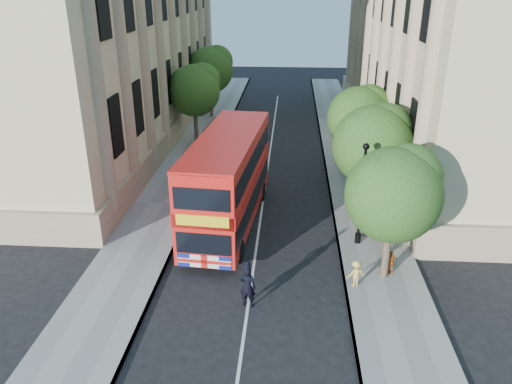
% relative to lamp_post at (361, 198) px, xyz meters
% --- Properties ---
extents(ground, '(120.00, 120.00, 0.00)m').
position_rel_lamp_post_xyz_m(ground, '(-5.00, -6.00, -2.51)').
color(ground, black).
rests_on(ground, ground).
extents(pavement_right, '(3.50, 80.00, 0.12)m').
position_rel_lamp_post_xyz_m(pavement_right, '(0.75, 4.00, -2.45)').
color(pavement_right, gray).
rests_on(pavement_right, ground).
extents(pavement_left, '(3.50, 80.00, 0.12)m').
position_rel_lamp_post_xyz_m(pavement_left, '(-10.75, 4.00, -2.45)').
color(pavement_left, gray).
rests_on(pavement_left, ground).
extents(building_right, '(12.00, 38.00, 18.00)m').
position_rel_lamp_post_xyz_m(building_right, '(8.80, 18.00, 6.49)').
color(building_right, '#C4B588').
rests_on(building_right, ground).
extents(building_left, '(12.00, 38.00, 18.00)m').
position_rel_lamp_post_xyz_m(building_left, '(-18.80, 18.00, 6.49)').
color(building_left, '#C4B588').
rests_on(building_left, ground).
extents(tree_right_near, '(4.00, 4.00, 6.08)m').
position_rel_lamp_post_xyz_m(tree_right_near, '(0.84, -2.97, 1.74)').
color(tree_right_near, '#473828').
rests_on(tree_right_near, ground).
extents(tree_right_mid, '(4.20, 4.20, 6.37)m').
position_rel_lamp_post_xyz_m(tree_right_mid, '(0.84, 3.03, 1.93)').
color(tree_right_mid, '#473828').
rests_on(tree_right_mid, ground).
extents(tree_right_far, '(4.00, 4.00, 6.15)m').
position_rel_lamp_post_xyz_m(tree_right_far, '(0.84, 9.03, 1.80)').
color(tree_right_far, '#473828').
rests_on(tree_right_far, ground).
extents(tree_left_far, '(4.00, 4.00, 6.30)m').
position_rel_lamp_post_xyz_m(tree_left_far, '(-10.96, 16.03, 1.93)').
color(tree_left_far, '#473828').
rests_on(tree_left_far, ground).
extents(tree_left_back, '(4.20, 4.20, 6.65)m').
position_rel_lamp_post_xyz_m(tree_left_back, '(-10.96, 24.03, 2.20)').
color(tree_left_back, '#473828').
rests_on(tree_left_back, ground).
extents(lamp_post, '(0.32, 0.32, 5.16)m').
position_rel_lamp_post_xyz_m(lamp_post, '(0.00, 0.00, 0.00)').
color(lamp_post, black).
rests_on(lamp_post, pavement_right).
extents(double_decker_bus, '(3.64, 10.68, 4.85)m').
position_rel_lamp_post_xyz_m(double_decker_bus, '(-6.63, 1.70, 0.17)').
color(double_decker_bus, red).
rests_on(double_decker_bus, ground).
extents(box_van, '(2.75, 5.73, 3.17)m').
position_rel_lamp_post_xyz_m(box_van, '(-7.91, 9.54, -0.96)').
color(box_van, black).
rests_on(box_van, ground).
extents(police_constable, '(0.73, 0.56, 1.80)m').
position_rel_lamp_post_xyz_m(police_constable, '(-5.02, -5.41, -1.61)').
color(police_constable, black).
rests_on(police_constable, ground).
extents(woman_pedestrian, '(0.96, 0.90, 1.58)m').
position_rel_lamp_post_xyz_m(woman_pedestrian, '(0.32, 0.83, -1.60)').
color(woman_pedestrian, beige).
rests_on(woman_pedestrian, pavement_right).
extents(child_a, '(0.71, 0.48, 1.11)m').
position_rel_lamp_post_xyz_m(child_a, '(1.10, -2.78, -1.83)').
color(child_a, '#C46122').
rests_on(child_a, pavement_right).
extents(child_b, '(0.88, 0.67, 1.20)m').
position_rel_lamp_post_xyz_m(child_b, '(-0.56, -3.83, -1.79)').
color(child_b, '#EDC451').
rests_on(child_b, pavement_right).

